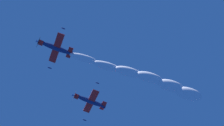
# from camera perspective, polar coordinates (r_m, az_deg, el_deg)

# --- Properties ---
(airplane_lead) EXTENTS (6.95, 6.87, 3.67)m
(airplane_lead) POSITION_cam_1_polar(r_m,az_deg,el_deg) (97.55, -6.59, 1.78)
(airplane_lead) COLOR navy
(airplane_left_wingman) EXTENTS (6.90, 6.85, 3.99)m
(airplane_left_wingman) POSITION_cam_1_polar(r_m,az_deg,el_deg) (103.91, -2.64, -4.32)
(airplane_left_wingman) COLOR navy
(smoke_trail_lead) EXTENTS (20.30, 21.68, 3.89)m
(smoke_trail_lead) POSITION_cam_1_polar(r_m,az_deg,el_deg) (98.69, 4.51, -1.94)
(smoke_trail_lead) COLOR white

